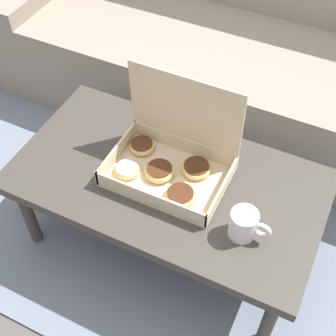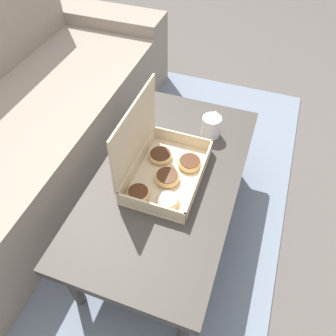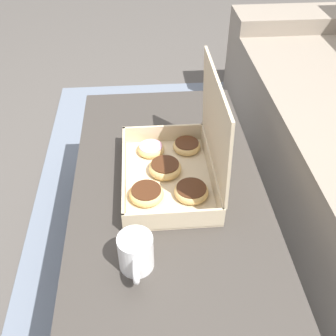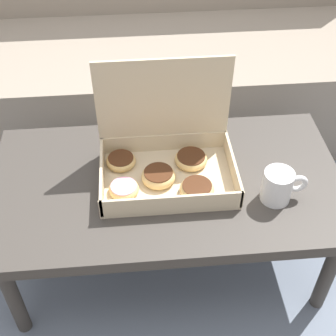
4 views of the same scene
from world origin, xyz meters
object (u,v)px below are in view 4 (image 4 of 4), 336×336
at_px(pastry_box, 165,160).
at_px(coffee_mug, 279,186).
at_px(couch, 150,54).
at_px(coffee_table, 167,190).

relative_size(pastry_box, coffee_mug, 3.04).
relative_size(couch, pastry_box, 6.20).
height_order(couch, pastry_box, couch).
relative_size(couch, coffee_table, 2.32).
height_order(coffee_table, coffee_mug, coffee_mug).
height_order(couch, coffee_table, couch).
bearing_deg(coffee_table, couch, 90.00).
distance_m(pastry_box, coffee_mug, 0.33).
relative_size(coffee_table, coffee_mug, 8.14).
xyz_separation_m(couch, coffee_table, (0.00, -0.90, 0.05)).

